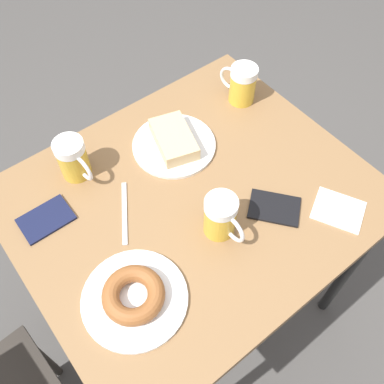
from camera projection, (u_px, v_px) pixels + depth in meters
name	position (u px, v px, depth m)	size (l,w,h in m)	color
ground_plane	(192.00, 302.00, 1.73)	(8.00, 8.00, 0.00)	#474442
table	(192.00, 212.00, 1.16)	(0.75, 0.89, 0.76)	olive
plate_with_cake	(174.00, 142.00, 1.18)	(0.23, 0.23, 0.05)	white
plate_with_donut	(134.00, 297.00, 0.93)	(0.24, 0.24, 0.05)	white
beer_mug_left	(221.00, 217.00, 0.99)	(0.12, 0.08, 0.12)	gold
beer_mug_center	(73.00, 159.00, 1.09)	(0.12, 0.08, 0.12)	gold
beer_mug_right	(242.00, 84.00, 1.25)	(0.12, 0.08, 0.12)	gold
napkin_folded	(338.00, 210.00, 1.07)	(0.15, 0.15, 0.00)	white
fork	(125.00, 213.00, 1.07)	(0.16, 0.11, 0.00)	silver
passport_near_edge	(274.00, 208.00, 1.07)	(0.15, 0.15, 0.01)	black
passport_far_edge	(46.00, 219.00, 1.05)	(0.09, 0.13, 0.01)	#141938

